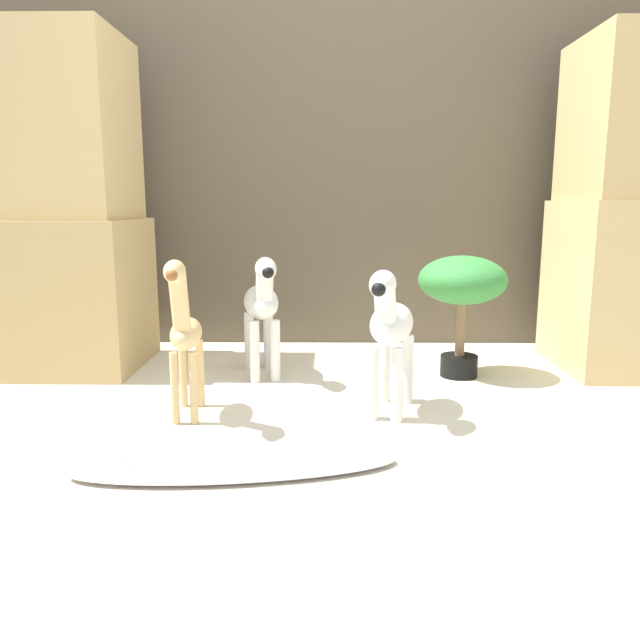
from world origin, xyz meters
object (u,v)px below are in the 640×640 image
object	(u,v)px
zebra_right	(390,327)
potted_palm_front	(462,287)
zebra_left	(262,305)
surfboard	(233,465)
giraffe_figurine	(184,329)

from	to	relation	value
zebra_right	potted_palm_front	distance (m)	0.67
zebra_left	surfboard	size ratio (longest dim) A/B	0.56
zebra_left	potted_palm_front	size ratio (longest dim) A/B	1.01
zebra_left	potted_palm_front	world-z (taller)	zebra_left
potted_palm_front	surfboard	distance (m)	1.47
zebra_right	giraffe_figurine	xyz separation A→B (m)	(-0.77, -0.07, 0.01)
potted_palm_front	surfboard	bearing A→B (deg)	-130.22
giraffe_figurine	surfboard	world-z (taller)	giraffe_figurine
zebra_right	giraffe_figurine	size ratio (longest dim) A/B	0.93
zebra_right	zebra_left	distance (m)	0.75
giraffe_figurine	surfboard	distance (m)	0.62
zebra_left	potted_palm_front	xyz separation A→B (m)	(0.92, 0.02, 0.08)
zebra_right	zebra_left	size ratio (longest dim) A/B	1.00
potted_palm_front	zebra_left	bearing A→B (deg)	-178.73
giraffe_figurine	zebra_right	bearing A→B (deg)	4.95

